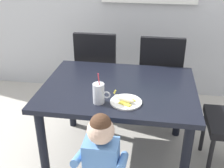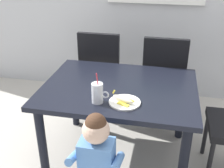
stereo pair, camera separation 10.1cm
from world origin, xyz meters
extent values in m
plane|color=#B7B2A8|center=(0.00, 0.00, 0.00)|extent=(24.00, 24.00, 0.00)
cube|color=black|center=(0.00, 0.00, 0.68)|extent=(1.24, 0.94, 0.04)
cylinder|color=black|center=(-0.54, -0.39, 0.33)|extent=(0.07, 0.07, 0.66)
cylinder|color=black|center=(0.54, -0.39, 0.33)|extent=(0.07, 0.07, 0.66)
cylinder|color=black|center=(-0.54, 0.39, 0.33)|extent=(0.07, 0.07, 0.66)
cylinder|color=black|center=(0.54, 0.39, 0.33)|extent=(0.07, 0.07, 0.66)
cube|color=black|center=(-0.32, 0.77, 0.45)|extent=(0.44, 0.44, 0.06)
cube|color=black|center=(-0.32, 0.57, 0.72)|extent=(0.42, 0.05, 0.48)
cylinder|color=black|center=(-0.13, 0.96, 0.21)|extent=(0.04, 0.04, 0.42)
cylinder|color=black|center=(-0.51, 0.96, 0.21)|extent=(0.04, 0.04, 0.42)
cylinder|color=black|center=(-0.13, 0.58, 0.21)|extent=(0.04, 0.04, 0.42)
cylinder|color=black|center=(-0.51, 0.58, 0.21)|extent=(0.04, 0.04, 0.42)
cube|color=black|center=(0.34, 0.74, 0.45)|extent=(0.44, 0.44, 0.06)
cube|color=black|center=(0.34, 0.54, 0.72)|extent=(0.42, 0.05, 0.48)
cylinder|color=black|center=(0.53, 0.93, 0.21)|extent=(0.04, 0.04, 0.42)
cylinder|color=black|center=(0.15, 0.93, 0.21)|extent=(0.04, 0.04, 0.42)
cylinder|color=black|center=(0.53, 0.55, 0.21)|extent=(0.04, 0.04, 0.42)
cylinder|color=black|center=(0.15, 0.55, 0.21)|extent=(0.04, 0.04, 0.42)
cylinder|color=black|center=(0.75, 0.18, 0.21)|extent=(0.04, 0.04, 0.42)
cylinder|color=black|center=(0.75, -0.20, 0.21)|extent=(0.04, 0.04, 0.42)
cube|color=#598CD1|center=(-0.02, -0.65, 0.49)|extent=(0.22, 0.15, 0.30)
sphere|color=beige|center=(-0.02, -0.65, 0.72)|extent=(0.17, 0.17, 0.17)
sphere|color=#472D1E|center=(-0.02, -0.65, 0.77)|extent=(0.13, 0.13, 0.13)
cylinder|color=#598CD1|center=(-0.16, -0.67, 0.52)|extent=(0.05, 0.24, 0.13)
cylinder|color=#598CD1|center=(0.12, -0.67, 0.52)|extent=(0.05, 0.24, 0.13)
cylinder|color=silver|center=(-0.11, -0.29, 0.78)|extent=(0.08, 0.08, 0.15)
cylinder|color=beige|center=(-0.11, -0.29, 0.75)|extent=(0.07, 0.07, 0.08)
torus|color=silver|center=(-0.05, -0.29, 0.77)|extent=(0.06, 0.01, 0.06)
cylinder|color=#E5333F|center=(-0.10, -0.29, 0.85)|extent=(0.01, 0.07, 0.21)
cylinder|color=white|center=(0.09, -0.26, 0.71)|extent=(0.23, 0.23, 0.01)
ellipsoid|color=#F4EAC6|center=(0.07, -0.26, 0.74)|extent=(0.17, 0.12, 0.04)
cube|color=yellow|center=(0.08, -0.31, 0.72)|extent=(0.09, 0.07, 0.01)
cube|color=yellow|center=(0.11, -0.24, 0.72)|extent=(0.09, 0.07, 0.01)
cylinder|color=yellow|center=(0.00, -0.23, 0.77)|extent=(0.03, 0.02, 0.03)
camera|label=1|loc=(0.26, -2.00, 1.72)|focal=44.77mm
camera|label=2|loc=(0.36, -1.98, 1.72)|focal=44.77mm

